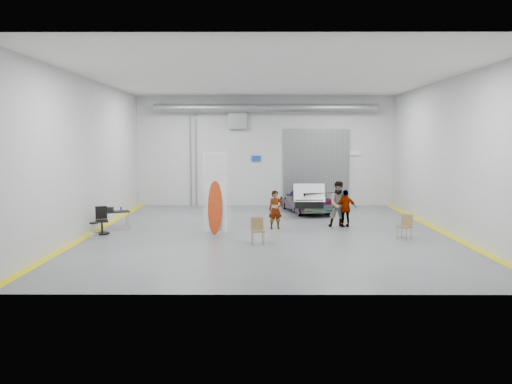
{
  "coord_description": "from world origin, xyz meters",
  "views": [
    {
      "loc": [
        -0.41,
        -19.38,
        3.62
      ],
      "look_at": [
        -0.49,
        0.78,
        1.5
      ],
      "focal_mm": 35.0,
      "sensor_mm": 36.0,
      "label": 1
    }
  ],
  "objects_px": {
    "surfboard_display": "(216,199)",
    "office_chair": "(102,222)",
    "person_a": "(275,210)",
    "work_table": "(113,211)",
    "person_b": "(340,204)",
    "person_c": "(346,208)",
    "sedan_car": "(305,200)",
    "shop_stool": "(94,231)",
    "folding_chair_near": "(258,236)",
    "folding_chair_far": "(404,232)"
  },
  "relations": [
    {
      "from": "sedan_car",
      "to": "person_a",
      "type": "height_order",
      "value": "person_a"
    },
    {
      "from": "person_b",
      "to": "office_chair",
      "type": "bearing_deg",
      "value": -169.11
    },
    {
      "from": "person_c",
      "to": "folding_chair_far",
      "type": "relative_size",
      "value": 1.73
    },
    {
      "from": "sedan_car",
      "to": "surfboard_display",
      "type": "height_order",
      "value": "surfboard_display"
    },
    {
      "from": "surfboard_display",
      "to": "office_chair",
      "type": "bearing_deg",
      "value": -169.01
    },
    {
      "from": "person_b",
      "to": "surfboard_display",
      "type": "bearing_deg",
      "value": -160.65
    },
    {
      "from": "person_a",
      "to": "folding_chair_near",
      "type": "xyz_separation_m",
      "value": [
        -0.72,
        -3.06,
        -0.5
      ]
    },
    {
      "from": "sedan_car",
      "to": "person_b",
      "type": "relative_size",
      "value": 2.23
    },
    {
      "from": "person_b",
      "to": "shop_stool",
      "type": "distance_m",
      "value": 9.74
    },
    {
      "from": "surfboard_display",
      "to": "work_table",
      "type": "xyz_separation_m",
      "value": [
        -4.3,
        1.16,
        -0.65
      ]
    },
    {
      "from": "folding_chair_far",
      "to": "sedan_car",
      "type": "bearing_deg",
      "value": 157.44
    },
    {
      "from": "person_c",
      "to": "surfboard_display",
      "type": "distance_m",
      "value": 5.52
    },
    {
      "from": "person_c",
      "to": "folding_chair_far",
      "type": "height_order",
      "value": "person_c"
    },
    {
      "from": "person_a",
      "to": "office_chair",
      "type": "relative_size",
      "value": 1.51
    },
    {
      "from": "sedan_car",
      "to": "office_chair",
      "type": "height_order",
      "value": "sedan_car"
    },
    {
      "from": "folding_chair_far",
      "to": "work_table",
      "type": "relative_size",
      "value": 0.71
    },
    {
      "from": "surfboard_display",
      "to": "shop_stool",
      "type": "bearing_deg",
      "value": -154.55
    },
    {
      "from": "person_c",
      "to": "folding_chair_near",
      "type": "height_order",
      "value": "person_c"
    },
    {
      "from": "person_a",
      "to": "work_table",
      "type": "height_order",
      "value": "person_a"
    },
    {
      "from": "surfboard_display",
      "to": "person_a",
      "type": "bearing_deg",
      "value": 38.93
    },
    {
      "from": "person_a",
      "to": "person_b",
      "type": "distance_m",
      "value": 2.71
    },
    {
      "from": "office_chair",
      "to": "folding_chair_near",
      "type": "bearing_deg",
      "value": -38.13
    },
    {
      "from": "surfboard_display",
      "to": "folding_chair_near",
      "type": "bearing_deg",
      "value": -38.32
    },
    {
      "from": "person_a",
      "to": "folding_chair_near",
      "type": "bearing_deg",
      "value": -114.69
    },
    {
      "from": "work_table",
      "to": "folding_chair_near",
      "type": "bearing_deg",
      "value": -27.3
    },
    {
      "from": "sedan_car",
      "to": "person_a",
      "type": "xyz_separation_m",
      "value": [
        -1.66,
        -4.75,
        0.17
      ]
    },
    {
      "from": "person_a",
      "to": "person_b",
      "type": "relative_size",
      "value": 0.82
    },
    {
      "from": "surfboard_display",
      "to": "shop_stool",
      "type": "xyz_separation_m",
      "value": [
        -4.37,
        -1.08,
        -1.04
      ]
    },
    {
      "from": "folding_chair_near",
      "to": "person_b",
      "type": "bearing_deg",
      "value": 38.88
    },
    {
      "from": "person_a",
      "to": "surfboard_display",
      "type": "relative_size",
      "value": 0.47
    },
    {
      "from": "surfboard_display",
      "to": "work_table",
      "type": "distance_m",
      "value": 4.5
    },
    {
      "from": "person_a",
      "to": "shop_stool",
      "type": "height_order",
      "value": "person_a"
    },
    {
      "from": "shop_stool",
      "to": "folding_chair_far",
      "type": "bearing_deg",
      "value": 0.79
    },
    {
      "from": "person_a",
      "to": "work_table",
      "type": "relative_size",
      "value": 1.24
    },
    {
      "from": "sedan_car",
      "to": "office_chair",
      "type": "relative_size",
      "value": 4.09
    },
    {
      "from": "person_c",
      "to": "surfboard_display",
      "type": "xyz_separation_m",
      "value": [
        -5.24,
        -1.64,
        0.58
      ]
    },
    {
      "from": "sedan_car",
      "to": "surfboard_display",
      "type": "relative_size",
      "value": 1.27
    },
    {
      "from": "person_b",
      "to": "person_c",
      "type": "relative_size",
      "value": 1.23
    },
    {
      "from": "office_chair",
      "to": "folding_chair_far",
      "type": "bearing_deg",
      "value": -25.31
    },
    {
      "from": "folding_chair_near",
      "to": "work_table",
      "type": "relative_size",
      "value": 0.73
    },
    {
      "from": "folding_chair_near",
      "to": "folding_chair_far",
      "type": "xyz_separation_m",
      "value": [
        5.34,
        0.94,
        -0.01
      ]
    },
    {
      "from": "folding_chair_near",
      "to": "shop_stool",
      "type": "height_order",
      "value": "folding_chair_near"
    },
    {
      "from": "person_a",
      "to": "office_chair",
      "type": "xyz_separation_m",
      "value": [
        -6.7,
        -1.15,
        -0.33
      ]
    },
    {
      "from": "person_a",
      "to": "work_table",
      "type": "distance_m",
      "value": 6.6
    },
    {
      "from": "work_table",
      "to": "person_b",
      "type": "bearing_deg",
      "value": 2.77
    },
    {
      "from": "sedan_car",
      "to": "person_c",
      "type": "height_order",
      "value": "person_c"
    },
    {
      "from": "sedan_car",
      "to": "person_c",
      "type": "xyz_separation_m",
      "value": [
        1.28,
        -4.3,
        0.16
      ]
    },
    {
      "from": "person_c",
      "to": "shop_stool",
      "type": "height_order",
      "value": "person_c"
    },
    {
      "from": "person_c",
      "to": "work_table",
      "type": "bearing_deg",
      "value": -1.13
    },
    {
      "from": "person_b",
      "to": "person_c",
      "type": "height_order",
      "value": "person_b"
    }
  ]
}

